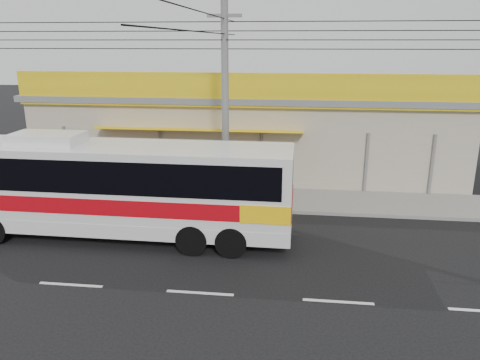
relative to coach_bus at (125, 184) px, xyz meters
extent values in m
plane|color=black|center=(3.53, -1.23, -2.09)|extent=(120.00, 120.00, 0.00)
cube|color=gray|center=(3.53, 4.77, -2.02)|extent=(30.00, 3.20, 0.15)
cube|color=#A99D88|center=(3.53, 10.37, 0.01)|extent=(22.00, 8.00, 4.20)
cube|color=slate|center=(3.53, 10.37, 2.26)|extent=(22.60, 8.60, 0.30)
cube|color=yellow|center=(3.53, 6.25, 2.81)|extent=(22.00, 0.24, 1.60)
cube|color=#BD0A0A|center=(1.53, 6.22, 2.81)|extent=(9.00, 0.10, 1.20)
cube|color=#157930|center=(10.03, 6.22, 2.81)|extent=(2.40, 0.10, 1.10)
cube|color=navy|center=(12.73, 6.22, 2.81)|extent=(2.20, 0.10, 1.10)
cube|color=#BD0A0A|center=(-5.47, 6.22, 2.81)|extent=(3.00, 0.10, 1.10)
cube|color=yellow|center=(1.53, 6.07, 0.91)|extent=(10.00, 1.20, 0.37)
cube|color=silver|center=(-0.20, 0.00, -0.09)|extent=(12.66, 2.73, 3.05)
cube|color=#BA0811|center=(-0.20, 0.00, -0.46)|extent=(12.70, 2.77, 0.58)
cube|color=yellow|center=(5.27, -0.04, -0.46)|extent=(1.71, 2.71, 0.63)
cube|color=black|center=(0.54, 0.00, 0.59)|extent=(10.55, 2.76, 1.16)
cube|color=silver|center=(-2.83, 0.02, 1.63)|extent=(2.54, 1.49, 0.38)
cylinder|color=black|center=(-4.61, 1.23, -1.54)|extent=(1.10, 0.35, 1.10)
cylinder|color=black|center=(4.11, -1.22, -1.54)|extent=(1.10, 0.35, 1.10)
cylinder|color=black|center=(4.13, 1.16, -1.54)|extent=(1.10, 0.35, 1.10)
imported|color=maroon|center=(-4.69, 3.47, -1.42)|extent=(2.05, 0.94, 1.04)
cylinder|color=#5C5C5A|center=(3.30, 2.97, 2.38)|extent=(0.29, 0.29, 8.94)
cube|color=#5C5C5A|center=(3.30, 2.97, 5.95)|extent=(1.34, 0.13, 0.13)
camera|label=1|loc=(6.17, -15.71, 5.04)|focal=35.00mm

